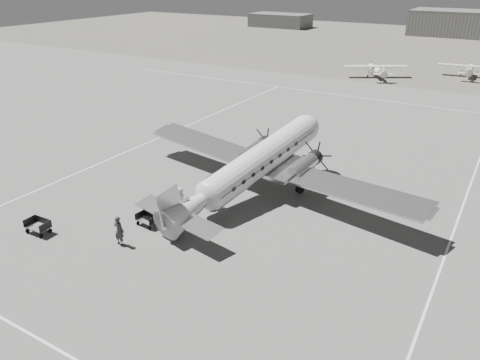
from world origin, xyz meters
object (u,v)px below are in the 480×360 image
Objects in this scene: baggage_cart_near at (147,220)px; light_plane_left at (376,71)px; shed_secondary at (280,20)px; light_plane_right at (470,71)px; baggage_cart_far at (38,226)px; ramp_agent at (166,205)px; dc3_airliner at (253,167)px; ground_crew at (119,231)px; passenger at (180,199)px.

light_plane_left is at bearing 95.47° from baggage_cart_near.
shed_secondary is 80.57m from light_plane_right.
ramp_agent reaches higher than baggage_cart_far.
light_plane_left is (47.95, -60.58, -0.91)m from shed_secondary.
ramp_agent is at bearing -111.62° from dc3_airliner.
ground_crew is 1.12× the size of ramp_agent.
light_plane_left is at bearing -51.64° from shed_secondary.
ramp_agent is at bearing 44.81° from baggage_cart_far.
shed_secondary is 1.75× the size of light_plane_right.
baggage_cart_near is 0.84× the size of passenger.
light_plane_right is 66.64m from baggage_cart_near.
shed_secondary is 11.86× the size of baggage_cart_near.
light_plane_right is at bearing 91.97° from dc3_airliner.
passenger reaches higher than baggage_cart_far.
ground_crew is 1.13× the size of passenger.
baggage_cart_near is 7.24m from baggage_cart_far.
ground_crew is (48.67, -120.64, -0.98)m from shed_secondary.
light_plane_left is (-4.64, 49.51, -1.43)m from dc3_airliner.
ground_crew reaches higher than passenger.
baggage_cart_far is at bearing 146.34° from ramp_agent.
light_plane_right reaches higher than ground_crew.
shed_secondary reaches higher than passenger.
shed_secondary is 0.68× the size of dc3_airliner.
dc3_airliner reaches higher than ground_crew.
ramp_agent is (0.86, -55.55, -0.17)m from light_plane_left.
baggage_cart_far reaches higher than baggage_cart_near.
shed_secondary is 124.80m from passenger.
dc3_airliner reaches higher than baggage_cart_far.
dc3_airliner reaches higher than baggage_cart_near.
dc3_airliner is 17.44× the size of baggage_cart_near.
passenger is at bearing -119.99° from light_plane_left.
shed_secondary reaches higher than light_plane_left.
light_plane_left is at bearing -91.21° from ground_crew.
passenger is at bearing -104.43° from light_plane_right.
light_plane_right is 5.71× the size of passenger.
light_plane_right reaches higher than baggage_cart_near.
light_plane_left is 55.56m from ramp_agent.
shed_secondary is at bearing 32.47° from ramp_agent.
shed_secondary reaches higher than ground_crew.
passenger is at bearing -0.76° from ramp_agent.
baggage_cart_near is at bearing 37.27° from baggage_cart_far.
passenger is (6.19, 7.66, 0.42)m from baggage_cart_far.
shed_secondary is at bearing -0.08° from passenger.
light_plane_right is at bearing -102.28° from ground_crew.
ground_crew is (0.18, -2.80, 0.59)m from baggage_cart_near.
baggage_cart_far is (-18.31, -69.99, -0.58)m from light_plane_right.
shed_secondary reaches higher than light_plane_right.
light_plane_left is 54.19m from passenger.
baggage_cart_near is (48.49, -117.85, -1.57)m from shed_secondary.
ground_crew is at bearing -99.93° from dc3_airliner.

